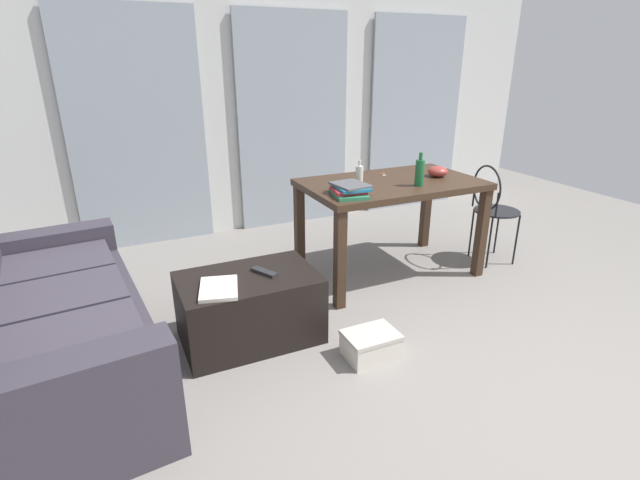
% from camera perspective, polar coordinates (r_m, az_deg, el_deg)
% --- Properties ---
extents(ground_plane, '(8.04, 8.04, 0.00)m').
position_cam_1_polar(ground_plane, '(3.55, 9.52, -7.15)').
color(ground_plane, gray).
extents(wall_back, '(5.85, 0.10, 2.44)m').
position_cam_1_polar(wall_back, '(4.98, -3.59, 16.02)').
color(wall_back, silver).
rests_on(wall_back, ground).
extents(curtains, '(4.16, 0.03, 2.10)m').
position_cam_1_polar(curtains, '(4.92, -3.16, 13.96)').
color(curtains, '#99A3AD').
rests_on(curtains, ground).
extents(couch, '(1.04, 1.94, 0.76)m').
position_cam_1_polar(couch, '(2.96, -29.98, -9.41)').
color(couch, '#38333D').
rests_on(couch, ground).
extents(coffee_table, '(0.83, 0.54, 0.43)m').
position_cam_1_polar(coffee_table, '(2.99, -8.53, -8.09)').
color(coffee_table, black).
rests_on(coffee_table, ground).
extents(craft_table, '(1.37, 0.82, 0.77)m').
position_cam_1_polar(craft_table, '(3.75, 8.62, 5.53)').
color(craft_table, '#382619').
rests_on(craft_table, ground).
extents(wire_chair, '(0.38, 0.40, 0.85)m').
position_cam_1_polar(wire_chair, '(4.21, 20.06, 4.25)').
color(wire_chair, black).
rests_on(wire_chair, ground).
extents(bottle_near, '(0.06, 0.06, 0.19)m').
position_cam_1_polar(bottle_near, '(3.55, 4.77, 7.83)').
color(bottle_near, beige).
rests_on(bottle_near, craft_table).
extents(bottle_far, '(0.07, 0.07, 0.25)m').
position_cam_1_polar(bottle_far, '(3.59, 11.96, 8.02)').
color(bottle_far, '#195B2D').
rests_on(bottle_far, craft_table).
extents(bowl, '(0.16, 0.16, 0.08)m').
position_cam_1_polar(bowl, '(3.93, 14.05, 8.07)').
color(bowl, '#9E3833').
rests_on(bowl, craft_table).
extents(book_stack, '(0.27, 0.34, 0.08)m').
position_cam_1_polar(book_stack, '(3.29, 3.56, 6.10)').
color(book_stack, '#2D7F56').
rests_on(book_stack, craft_table).
extents(scissors, '(0.06, 0.10, 0.00)m').
position_cam_1_polar(scissors, '(3.92, 7.62, 7.88)').
color(scissors, '#9EA0A5').
rests_on(scissors, craft_table).
extents(tv_remote_primary, '(0.13, 0.19, 0.02)m').
position_cam_1_polar(tv_remote_primary, '(2.91, -6.77, -3.85)').
color(tv_remote_primary, '#232326').
rests_on(tv_remote_primary, coffee_table).
extents(magazine, '(0.28, 0.34, 0.02)m').
position_cam_1_polar(magazine, '(2.75, -12.16, -5.75)').
color(magazine, silver).
rests_on(magazine, coffee_table).
extents(shoebox, '(0.31, 0.23, 0.16)m').
position_cam_1_polar(shoebox, '(2.87, 6.16, -12.49)').
color(shoebox, beige).
rests_on(shoebox, ground).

